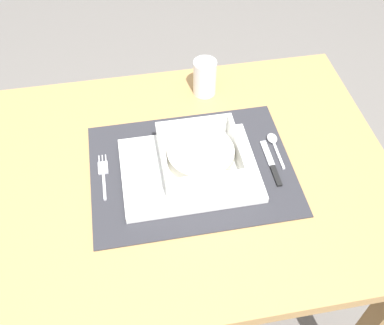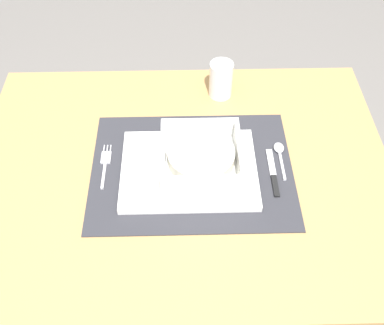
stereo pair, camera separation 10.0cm
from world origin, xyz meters
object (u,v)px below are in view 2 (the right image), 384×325
(dining_table, at_px, (183,198))
(butter_knife, at_px, (273,175))
(spoon, at_px, (279,151))
(fork, at_px, (105,163))
(drinking_glass, at_px, (221,81))
(porridge_bowl, at_px, (201,157))

(dining_table, relative_size, butter_knife, 7.06)
(dining_table, relative_size, spoon, 8.66)
(spoon, bearing_deg, butter_knife, -106.58)
(fork, distance_m, drinking_glass, 0.37)
(spoon, xyz_separation_m, butter_knife, (-0.02, -0.07, -0.00))
(fork, height_order, drinking_glass, drinking_glass)
(porridge_bowl, bearing_deg, butter_knife, -8.92)
(fork, bearing_deg, dining_table, -7.64)
(porridge_bowl, relative_size, butter_knife, 1.30)
(butter_knife, relative_size, drinking_glass, 1.40)
(porridge_bowl, height_order, butter_knife, porridge_bowl)
(dining_table, distance_m, porridge_bowl, 0.16)
(dining_table, bearing_deg, spoon, 10.90)
(dining_table, distance_m, fork, 0.21)
(porridge_bowl, height_order, spoon, porridge_bowl)
(dining_table, distance_m, drinking_glass, 0.32)
(drinking_glass, bearing_deg, dining_table, -111.59)
(dining_table, bearing_deg, butter_knife, -7.19)
(spoon, bearing_deg, fork, -174.42)
(drinking_glass, bearing_deg, spoon, -59.72)
(porridge_bowl, bearing_deg, fork, 174.44)
(dining_table, bearing_deg, drinking_glass, 68.41)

